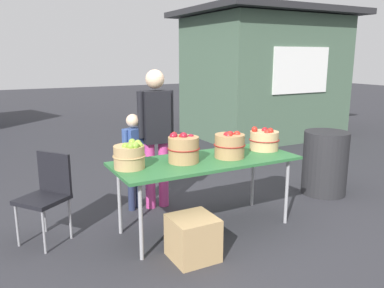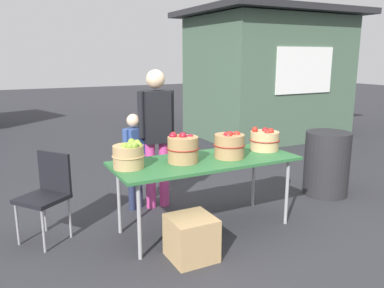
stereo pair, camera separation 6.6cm
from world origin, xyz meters
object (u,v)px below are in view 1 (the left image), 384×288
(apple_basket_red_2, at_px, (264,140))
(folding_chair, at_px, (47,190))
(apple_basket_red_0, at_px, (183,148))
(apple_basket_red_1, at_px, (230,145))
(child_customer, at_px, (134,154))
(produce_crate, at_px, (193,238))
(market_table, at_px, (206,164))
(vendor_adult, at_px, (156,128))
(trash_barrel, at_px, (325,163))
(apple_basket_green_0, at_px, (130,156))

(apple_basket_red_2, bearing_deg, folding_chair, 169.00)
(apple_basket_red_0, bearing_deg, apple_basket_red_1, -6.75)
(folding_chair, bearing_deg, child_customer, 72.82)
(folding_chair, bearing_deg, produce_crate, 10.41)
(market_table, relative_size, vendor_adult, 1.17)
(apple_basket_red_2, height_order, folding_chair, apple_basket_red_2)
(apple_basket_red_0, height_order, folding_chair, apple_basket_red_0)
(apple_basket_red_2, distance_m, folding_chair, 2.34)
(vendor_adult, bearing_deg, folding_chair, 18.48)
(vendor_adult, height_order, trash_barrel, vendor_adult)
(market_table, distance_m, child_customer, 0.98)
(apple_basket_red_1, xyz_separation_m, apple_basket_red_2, (0.53, 0.10, -0.02))
(apple_basket_red_0, xyz_separation_m, apple_basket_red_2, (1.03, 0.04, -0.03))
(apple_basket_red_0, bearing_deg, produce_crate, -108.25)
(apple_basket_red_0, xyz_separation_m, vendor_adult, (0.04, 0.78, 0.07))
(apple_basket_green_0, bearing_deg, vendor_adult, 51.84)
(trash_barrel, bearing_deg, vendor_adult, 164.42)
(child_customer, bearing_deg, folding_chair, -4.50)
(apple_basket_green_0, bearing_deg, trash_barrel, 3.00)
(apple_basket_red_1, distance_m, produce_crate, 1.06)
(folding_chair, bearing_deg, apple_basket_red_0, 31.99)
(market_table, bearing_deg, trash_barrel, 5.96)
(apple_basket_green_0, height_order, produce_crate, apple_basket_green_0)
(folding_chair, relative_size, produce_crate, 2.20)
(apple_basket_red_2, bearing_deg, market_table, -175.76)
(folding_chair, bearing_deg, market_table, 34.78)
(apple_basket_red_2, relative_size, produce_crate, 0.86)
(apple_basket_red_2, xyz_separation_m, vendor_adult, (-0.99, 0.74, 0.10))
(apple_basket_red_1, bearing_deg, vendor_adult, 118.99)
(market_table, relative_size, apple_basket_red_0, 5.90)
(market_table, xyz_separation_m, apple_basket_red_0, (-0.25, 0.02, 0.18))
(apple_basket_green_0, bearing_deg, apple_basket_red_1, -5.62)
(vendor_adult, distance_m, child_customer, 0.39)
(trash_barrel, bearing_deg, apple_basket_red_2, -172.85)
(child_customer, distance_m, trash_barrel, 2.49)
(apple_basket_red_2, height_order, produce_crate, apple_basket_red_2)
(folding_chair, distance_m, trash_barrel, 3.42)
(folding_chair, height_order, produce_crate, folding_chair)
(apple_basket_green_0, xyz_separation_m, apple_basket_red_2, (1.57, -0.00, -0.01))
(child_customer, relative_size, folding_chair, 1.32)
(apple_basket_green_0, xyz_separation_m, apple_basket_red_1, (1.04, -0.10, 0.01))
(market_table, distance_m, vendor_adult, 0.86)
(apple_basket_red_0, bearing_deg, vendor_adult, 87.09)
(apple_basket_red_1, xyz_separation_m, trash_barrel, (1.66, 0.24, -0.47))
(apple_basket_red_0, relative_size, trash_barrel, 0.39)
(market_table, bearing_deg, apple_basket_red_2, 4.24)
(vendor_adult, bearing_deg, apple_basket_green_0, 57.25)
(apple_basket_red_1, relative_size, trash_barrel, 0.40)
(apple_basket_red_0, relative_size, apple_basket_red_2, 0.96)
(market_table, bearing_deg, apple_basket_green_0, 175.74)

